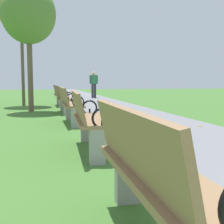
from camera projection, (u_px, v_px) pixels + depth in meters
paved_walkway at (90, 100)px, 16.86m from camera, size 2.82×44.00×0.02m
park_bench_2 at (151, 174)px, 1.83m from camera, size 0.48×1.60×0.90m
park_bench_3 at (87, 119)px, 4.47m from camera, size 0.55×1.62×0.90m
park_bench_4 at (70, 104)px, 7.39m from camera, size 0.49×1.60×0.90m
park_bench_5 at (63, 98)px, 9.96m from camera, size 0.49×1.61×0.90m
park_bench_6 at (59, 94)px, 12.77m from camera, size 0.49×1.60×0.90m
tree_1 at (29, 15)px, 10.12m from camera, size 1.83×1.83×4.32m
tree_2 at (21, 10)px, 12.54m from camera, size 1.88×1.88×5.07m
pedestrian_walking at (94, 83)px, 18.58m from camera, size 0.53×0.24×1.62m
scattered_leaves at (80, 118)px, 8.47m from camera, size 4.80×15.54×0.02m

